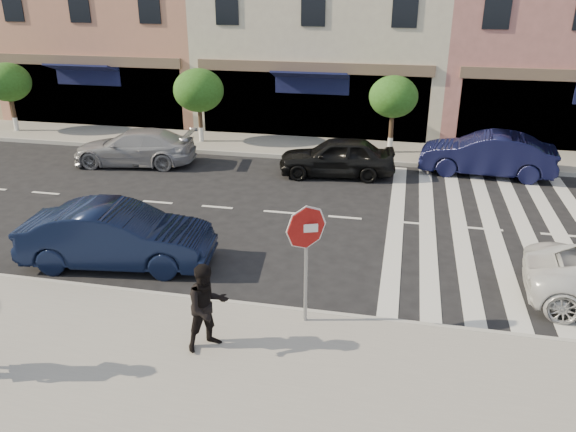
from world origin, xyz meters
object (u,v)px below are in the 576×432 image
at_px(car_near_mid, 118,236).
at_px(car_far_left, 134,147).
at_px(walker, 207,307).
at_px(car_far_right, 487,154).
at_px(car_far_mid, 337,157).
at_px(stop_sign, 306,239).

distance_m(car_near_mid, car_far_left, 8.42).
bearing_deg(walker, car_far_right, 18.22).
distance_m(walker, car_far_mid, 11.02).
bearing_deg(car_far_left, walker, 24.57).
bearing_deg(car_far_left, car_far_right, 88.88).
bearing_deg(car_near_mid, car_far_right, -53.53).
relative_size(car_near_mid, car_far_left, 1.01).
height_order(car_far_mid, car_far_right, car_far_right).
bearing_deg(car_far_mid, walker, -11.65).
distance_m(car_near_mid, car_far_right, 13.33).
relative_size(car_near_mid, car_far_mid, 1.13).
xyz_separation_m(car_far_left, car_far_right, (13.00, 1.50, 0.10)).
xyz_separation_m(walker, car_far_mid, (0.96, 10.98, -0.30)).
distance_m(car_far_mid, car_far_right, 5.41).
relative_size(walker, car_far_left, 0.37).
distance_m(walker, car_near_mid, 4.53).
height_order(car_near_mid, car_far_left, car_near_mid).
relative_size(car_far_mid, car_far_right, 0.88).
bearing_deg(stop_sign, car_near_mid, 140.94).
bearing_deg(car_far_mid, car_near_mid, -35.28).
xyz_separation_m(walker, car_near_mid, (-3.40, 2.99, -0.24)).
bearing_deg(car_far_left, car_near_mid, 15.86).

